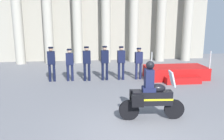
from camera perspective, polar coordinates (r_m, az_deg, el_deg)
name	(u,v)px	position (r m, az deg, el deg)	size (l,w,h in m)	color
ground_plane	(137,136)	(6.81, 6.09, -15.47)	(28.34, 28.34, 0.00)	slate
colonnade_backdrop	(105,12)	(17.62, -1.62, 13.70)	(15.70, 1.52, 6.67)	#A49F91
reviewing_stand	(176,73)	(13.05, 15.10, -0.67)	(3.20, 2.08, 1.54)	#B71414
officer_in_row_0	(51,61)	(12.25, -14.37, 2.03)	(0.40, 0.26, 1.76)	black
officer_in_row_1	(70,62)	(12.18, -10.14, 1.85)	(0.40, 0.26, 1.65)	#141938
officer_in_row_2	(87,61)	(12.06, -6.10, 2.21)	(0.40, 0.26, 1.77)	black
officer_in_row_3	(105,60)	(12.15, -1.76, 2.36)	(0.40, 0.26, 1.77)	black
officer_in_row_4	(121,60)	(12.22, 2.21, 2.36)	(0.40, 0.26, 1.75)	#141938
officer_in_row_5	(139,61)	(12.41, 6.43, 2.19)	(0.40, 0.26, 1.66)	#191E42
motorcycle_with_rider	(150,95)	(7.58, 9.12, -6.07)	(2.09, 0.72, 1.90)	black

